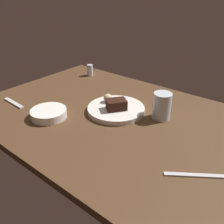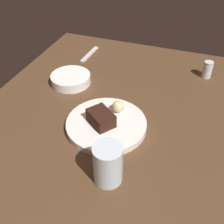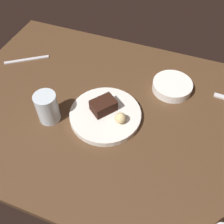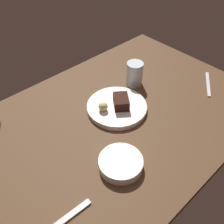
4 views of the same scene
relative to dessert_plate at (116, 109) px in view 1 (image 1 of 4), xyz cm
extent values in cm
cube|color=#4C331E|center=(0.97, 3.34, -2.59)|extent=(120.00, 84.00, 3.00)
cylinder|color=white|center=(0.00, 0.00, 0.00)|extent=(25.35, 25.35, 2.18)
cube|color=black|center=(-1.14, 1.27, 3.25)|extent=(9.84, 10.30, 4.31)
sphere|color=#DBC184|center=(6.23, -1.73, 3.03)|extent=(3.89, 3.89, 3.89)
cylinder|color=silver|center=(41.37, -27.07, 1.68)|extent=(3.70, 3.70, 5.54)
cylinder|color=silver|center=(41.37, -27.07, 5.05)|extent=(3.51, 3.51, 1.20)
cylinder|color=silver|center=(-18.31, -7.36, 4.56)|extent=(7.61, 7.61, 11.30)
cylinder|color=white|center=(19.16, 21.90, 0.65)|extent=(15.21, 15.21, 3.48)
cube|color=silver|center=(42.64, 24.23, -0.74)|extent=(15.07, 2.60, 0.70)
cube|color=silver|center=(-43.65, 17.15, -0.84)|extent=(16.39, 12.01, 0.50)
camera|label=1|loc=(-58.54, 75.56, 50.15)|focal=39.07mm
camera|label=2|loc=(-59.65, -23.33, 57.88)|focal=43.87mm
camera|label=3|loc=(22.49, -52.90, 71.84)|focal=41.52mm
camera|label=4|loc=(56.03, 57.15, 73.04)|focal=40.98mm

